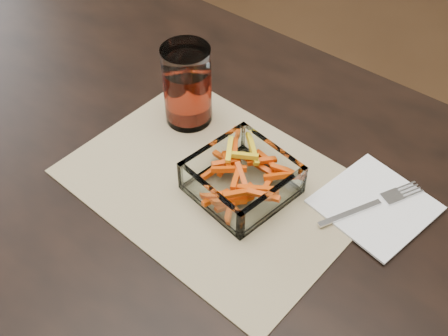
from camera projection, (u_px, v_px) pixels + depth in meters
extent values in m
cube|color=black|center=(163.00, 178.00, 0.92)|extent=(1.60, 0.90, 0.03)
cylinder|color=black|center=(81.00, 81.00, 1.70)|extent=(0.06, 0.06, 0.72)
cube|color=tan|center=(215.00, 183.00, 0.89)|extent=(0.47, 0.35, 0.00)
cube|color=white|center=(242.00, 188.00, 0.88)|extent=(0.16, 0.16, 0.01)
cube|color=white|center=(272.00, 157.00, 0.89)|extent=(0.14, 0.03, 0.06)
cube|color=white|center=(210.00, 200.00, 0.83)|extent=(0.14, 0.03, 0.06)
cube|color=white|center=(213.00, 155.00, 0.90)|extent=(0.03, 0.14, 0.06)
cube|color=white|center=(273.00, 202.00, 0.83)|extent=(0.03, 0.14, 0.06)
cylinder|color=white|center=(187.00, 85.00, 0.95)|extent=(0.08, 0.08, 0.14)
cylinder|color=#A72917|center=(188.00, 93.00, 0.96)|extent=(0.07, 0.07, 0.09)
cube|color=white|center=(375.00, 205.00, 0.86)|extent=(0.18, 0.18, 0.00)
cube|color=silver|center=(350.00, 213.00, 0.84)|extent=(0.06, 0.10, 0.00)
cube|color=silver|center=(392.00, 197.00, 0.87)|extent=(0.04, 0.04, 0.00)
cube|color=silver|center=(406.00, 186.00, 0.88)|extent=(0.02, 0.03, 0.00)
cube|color=silver|center=(408.00, 188.00, 0.88)|extent=(0.02, 0.03, 0.00)
cube|color=silver|center=(411.00, 191.00, 0.87)|extent=(0.02, 0.03, 0.00)
cube|color=silver|center=(414.00, 194.00, 0.87)|extent=(0.02, 0.03, 0.00)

